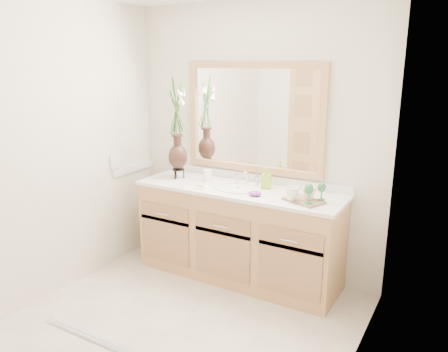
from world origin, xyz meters
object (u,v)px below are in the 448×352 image
Objects in this scene: flower_vase at (177,117)px; tray at (304,201)px; tumbler at (208,175)px; soap_bottle at (266,179)px.

flower_vase is 2.86× the size of tray.
tumbler is at bearing -166.69° from tray.
tumbler is 0.57m from soap_bottle.
flower_vase is 8.54× the size of tumbler.
soap_bottle is at bearing 176.55° from tray.
flower_vase reaches higher than tray.
flower_vase reaches higher than tumbler.
tray is at bearing -40.85° from soap_bottle.
soap_bottle is 0.46m from tray.
tray is (0.41, -0.20, -0.07)m from soap_bottle.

